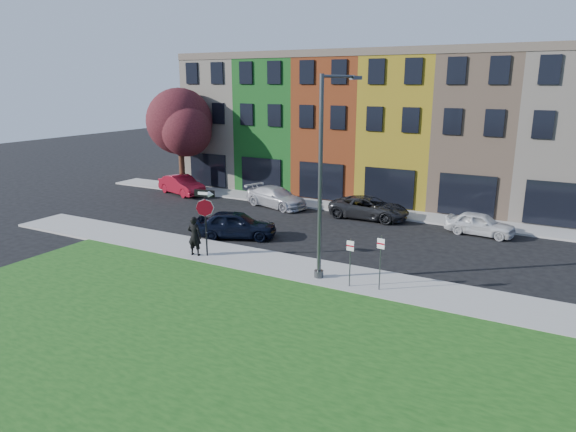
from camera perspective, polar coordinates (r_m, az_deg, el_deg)
The scene contains 15 objects.
ground at distance 21.18m, azimuth -2.69°, elevation -8.51°, with size 120.00×120.00×0.00m, color black.
sidewalk_near at distance 22.79m, azimuth 5.60°, elevation -6.68°, with size 40.00×3.00×0.12m, color gray.
sidewalk_far at distance 35.22m, azimuth 5.80°, elevation 0.99°, with size 40.00×2.40×0.12m, color gray.
rowhouse_block at distance 40.00m, azimuth 10.17°, elevation 9.63°, with size 30.00×10.12×10.00m.
stop_sign at distance 24.78m, azimuth -9.20°, elevation 0.75°, with size 1.04×0.25×3.28m.
man at distance 25.32m, azimuth -10.35°, elevation -2.19°, with size 0.78×0.58×1.95m, color black.
sedan_near at distance 28.31m, azimuth -5.80°, elevation -0.94°, with size 4.77×3.39×1.51m, color black.
parked_car_red at distance 40.08m, azimuth -11.72°, elevation 3.40°, with size 4.67×2.78×1.45m, color maroon.
parked_car_silver at distance 35.23m, azimuth -1.33°, elevation 2.11°, with size 5.06×3.07×1.37m, color #B3B2B7.
parked_car_dark at distance 32.60m, azimuth 9.00°, elevation 0.91°, with size 4.97×2.36×1.37m, color black.
parked_car_white at distance 30.68m, azimuth 20.55°, elevation -0.82°, with size 3.86×1.84×1.27m, color silver.
street_lamp at distance 21.44m, azimuth 3.97°, elevation 4.13°, with size 1.04×2.50×8.53m.
parking_sign_a at distance 21.19m, azimuth 6.92°, elevation -4.51°, with size 0.32×0.09×2.05m.
parking_sign_b at distance 20.97m, azimuth 10.23°, elevation -4.46°, with size 0.32×0.10×2.29m.
tree_purple at distance 40.99m, azimuth -11.80°, elevation 10.07°, with size 6.08×5.32×7.82m.
Camera 1 is at (10.17, -16.61, 8.31)m, focal length 32.00 mm.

